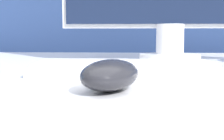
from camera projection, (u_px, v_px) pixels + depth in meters
partition_panel at (118, 96)px, 1.47m from camera, size 5.00×0.03×1.13m
computer_mouse_near at (110, 75)px, 0.44m from camera, size 0.11×0.14×0.04m
keyboard at (125, 68)px, 0.62m from camera, size 0.38×0.17×0.02m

